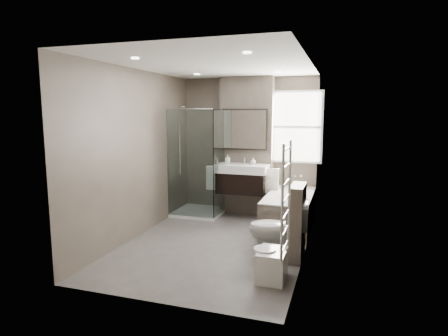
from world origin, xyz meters
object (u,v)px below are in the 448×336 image
at_px(vanity, 242,178).
at_px(bidet, 272,264).
at_px(bathtub, 289,209).
at_px(toilet, 278,229).

bearing_deg(vanity, bidet, -67.24).
distance_m(vanity, bathtub, 1.07).
relative_size(toilet, bidet, 1.71).
height_order(vanity, toilet, vanity).
relative_size(vanity, toilet, 1.20).
bearing_deg(toilet, vanity, -155.68).
relative_size(bathtub, toilet, 2.02).
distance_m(bathtub, bidet, 2.10).
relative_size(vanity, bidet, 2.05).
height_order(vanity, bathtub, vanity).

